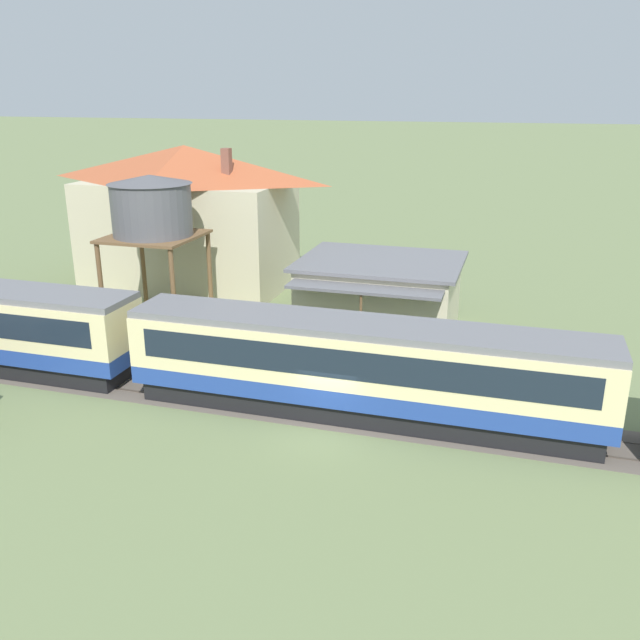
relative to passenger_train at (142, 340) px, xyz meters
name	(u,v)px	position (x,y,z in m)	size (l,w,h in m)	color
ground_plane	(326,430)	(9.47, -1.78, -2.36)	(600.00, 600.00, 0.00)	#707F51
passenger_train	(142,340)	(0.00, 0.00, 0.00)	(85.44, 3.21, 4.25)	#234293
railway_track	(298,406)	(7.67, 0.00, -2.35)	(140.67, 3.60, 0.04)	#665B51
station_building	(380,295)	(8.94, 11.25, -0.22)	(9.23, 8.78, 4.21)	beige
station_house_terracotta_roof	(188,215)	(-6.11, 16.82, 2.74)	(14.94, 8.74, 9.89)	beige
water_tower	(152,208)	(-4.24, 8.88, 4.57)	(5.18, 5.18, 8.84)	brown
yard_tree_0	(168,211)	(-8.85, 18.92, 2.55)	(4.32, 4.32, 7.09)	#4C3823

